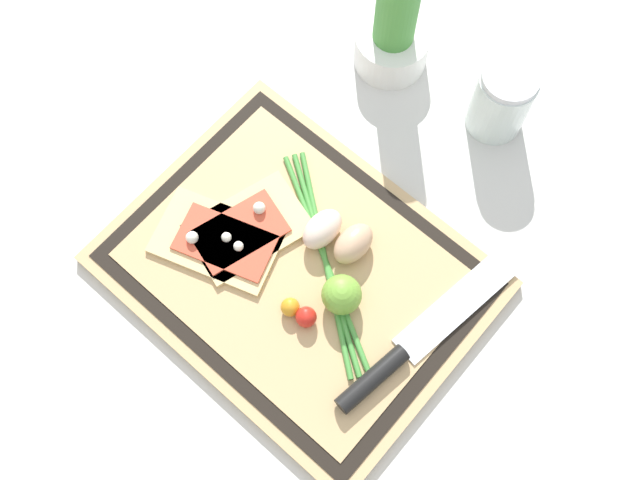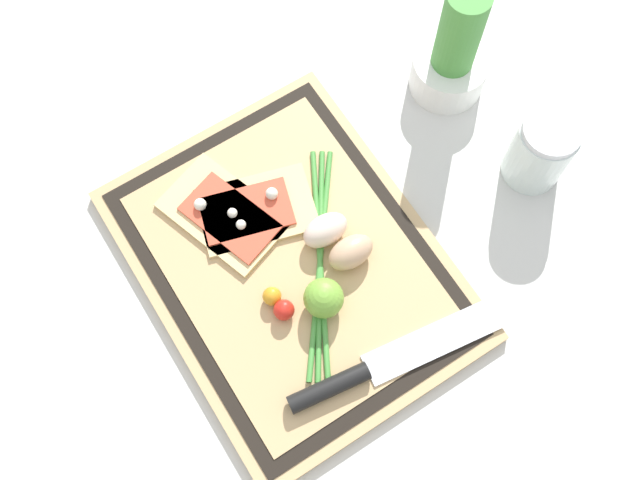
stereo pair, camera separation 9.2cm
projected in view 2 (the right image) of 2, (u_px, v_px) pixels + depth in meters
The scene contains 13 objects.
ground_plane at pixel (291, 267), 0.95m from camera, with size 6.00×6.00×0.00m, color silver.
cutting_board at pixel (291, 265), 0.94m from camera, with size 0.45×0.34×0.02m.
pizza_slice_near at pixel (225, 215), 0.95m from camera, with size 0.18×0.14×0.02m.
pizza_slice_far at pixel (254, 210), 0.95m from camera, with size 0.13×0.17×0.02m.
knife at pixel (362, 373), 0.88m from camera, with size 0.07×0.28×0.02m.
egg_brown at pixel (351, 252), 0.92m from camera, with size 0.04×0.06×0.04m, color tan.
egg_pink at pixel (325, 230), 0.93m from camera, with size 0.04×0.06×0.04m, color beige.
lime at pixel (324, 298), 0.89m from camera, with size 0.05×0.05×0.05m, color #70A838.
cherry_tomato_red at pixel (284, 310), 0.90m from camera, with size 0.03×0.03×0.03m, color red.
cherry_tomato_yellow at pixel (272, 296), 0.90m from camera, with size 0.02×0.02×0.02m, color orange.
scallion_bunch at pixel (320, 261), 0.93m from camera, with size 0.27×0.19×0.01m.
herb_pot at pixel (453, 57), 0.98m from camera, with size 0.10×0.10×0.19m.
sauce_jar at pixel (539, 153), 0.95m from camera, with size 0.08×0.08×0.11m.
Camera 2 is at (0.27, -0.13, 0.90)m, focal length 42.00 mm.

